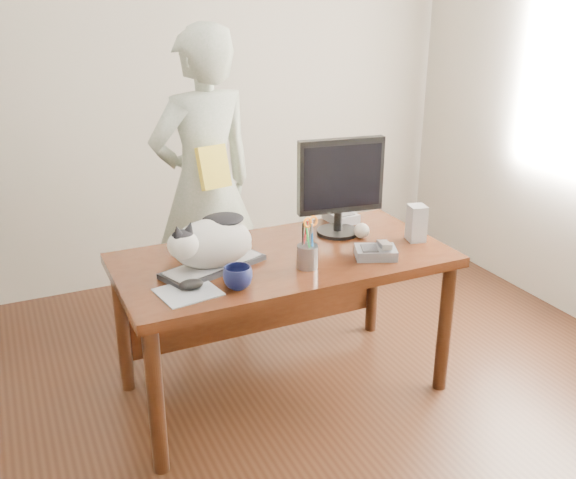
% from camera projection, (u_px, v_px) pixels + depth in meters
% --- Properties ---
extents(room, '(4.50, 4.50, 4.50)m').
position_uv_depth(room, '(351.00, 162.00, 2.37)').
color(room, black).
rests_on(room, ground).
extents(desk, '(1.60, 0.80, 0.75)m').
position_uv_depth(desk, '(277.00, 277.00, 3.21)').
color(desk, black).
rests_on(desk, ground).
extents(keyboard, '(0.53, 0.34, 0.03)m').
position_uv_depth(keyboard, '(213.00, 266.00, 2.94)').
color(keyboard, black).
rests_on(keyboard, desk).
extents(cat, '(0.47, 0.35, 0.27)m').
position_uv_depth(cat, '(210.00, 242.00, 2.88)').
color(cat, silver).
rests_on(cat, keyboard).
extents(monitor, '(0.45, 0.25, 0.51)m').
position_uv_depth(monitor, '(341.00, 182.00, 3.25)').
color(monitor, black).
rests_on(monitor, desk).
extents(pen_cup, '(0.12, 0.12, 0.25)m').
position_uv_depth(pen_cup, '(308.00, 254.00, 2.93)').
color(pen_cup, gray).
rests_on(pen_cup, desk).
extents(mousepad, '(0.27, 0.26, 0.01)m').
position_uv_depth(mousepad, '(188.00, 292.00, 2.71)').
color(mousepad, '#A9AEB5').
rests_on(mousepad, desk).
extents(mouse, '(0.12, 0.09, 0.04)m').
position_uv_depth(mouse, '(191.00, 285.00, 2.73)').
color(mouse, black).
rests_on(mouse, mousepad).
extents(coffee_mug, '(0.18, 0.18, 0.10)m').
position_uv_depth(coffee_mug, '(238.00, 278.00, 2.73)').
color(coffee_mug, '#0C1133').
rests_on(coffee_mug, desk).
extents(phone, '(0.23, 0.20, 0.09)m').
position_uv_depth(phone, '(376.00, 251.00, 3.06)').
color(phone, slate).
rests_on(phone, desk).
extents(speaker, '(0.10, 0.11, 0.19)m').
position_uv_depth(speaker, '(416.00, 223.00, 3.25)').
color(speaker, '#969699').
rests_on(speaker, desk).
extents(baseball, '(0.08, 0.08, 0.08)m').
position_uv_depth(baseball, '(362.00, 231.00, 3.30)').
color(baseball, silver).
rests_on(baseball, desk).
extents(book_stack, '(0.24, 0.18, 0.09)m').
position_uv_depth(book_stack, '(221.00, 236.00, 3.23)').
color(book_stack, '#431612').
rests_on(book_stack, desk).
extents(calculator, '(0.15, 0.19, 0.06)m').
position_uv_depth(calculator, '(341.00, 217.00, 3.54)').
color(calculator, slate).
rests_on(calculator, desk).
extents(person, '(0.73, 0.56, 1.79)m').
position_uv_depth(person, '(205.00, 186.00, 3.67)').
color(person, beige).
rests_on(person, ground).
extents(held_book, '(0.19, 0.13, 0.24)m').
position_uv_depth(held_book, '(213.00, 167.00, 3.47)').
color(held_book, yellow).
rests_on(held_book, person).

